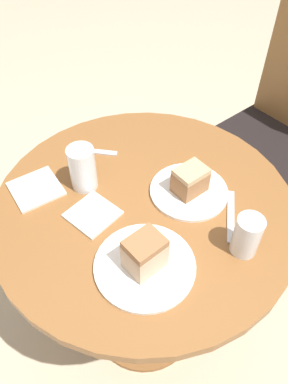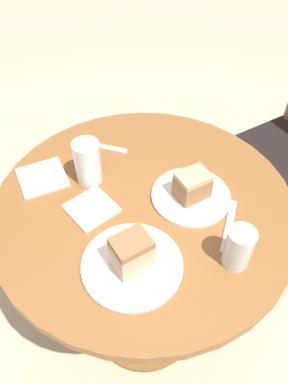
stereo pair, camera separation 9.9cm
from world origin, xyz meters
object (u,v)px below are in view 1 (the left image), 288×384
at_px(cake_slice_near, 190,180).
at_px(glass_water, 246,237).
at_px(plate_near, 189,191).
at_px(plate_far, 145,266).
at_px(glass_lemonade, 83,170).
at_px(chair, 278,130).
at_px(cake_slice_far, 145,254).

distance_m(cake_slice_near, glass_water, 0.22).
xyz_separation_m(plate_near, cake_slice_near, (0.00, 0.00, 0.04)).
height_order(plate_near, cake_slice_near, cake_slice_near).
distance_m(plate_far, cake_slice_near, 0.27).
bearing_deg(plate_near, glass_lemonade, -138.22).
height_order(plate_near, plate_far, same).
xyz_separation_m(chair, glass_water, (0.33, -0.75, 0.27)).
bearing_deg(plate_near, cake_slice_near, 0.00).
bearing_deg(plate_far, cake_slice_far, 180.00).
bearing_deg(cake_slice_near, plate_far, -69.91).
height_order(plate_far, glass_lemonade, glass_lemonade).
relative_size(cake_slice_near, glass_lemonade, 0.69).
height_order(chair, plate_near, chair).
bearing_deg(plate_far, chair, 102.04).
height_order(glass_lemonade, glass_water, glass_lemonade).
relative_size(plate_near, cake_slice_far, 2.33).
distance_m(cake_slice_near, cake_slice_far, 0.27).
bearing_deg(glass_lemonade, cake_slice_near, 41.78).
relative_size(cake_slice_near, glass_water, 0.82).
xyz_separation_m(chair, plate_near, (0.11, -0.71, 0.22)).
relative_size(chair, plate_far, 4.25).
xyz_separation_m(plate_near, plate_far, (0.09, -0.25, 0.00)).
relative_size(chair, plate_near, 4.71).
height_order(chair, cake_slice_near, chair).
xyz_separation_m(plate_far, glass_lemonade, (-0.31, 0.06, 0.05)).
relative_size(plate_far, glass_lemonade, 1.82).
distance_m(plate_near, plate_far, 0.27).
distance_m(plate_near, cake_slice_near, 0.04).
bearing_deg(chair, cake_slice_near, -77.29).
bearing_deg(glass_lemonade, glass_water, 19.30).
bearing_deg(glass_water, cake_slice_near, 168.93).
bearing_deg(chair, glass_lemonade, -93.02).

